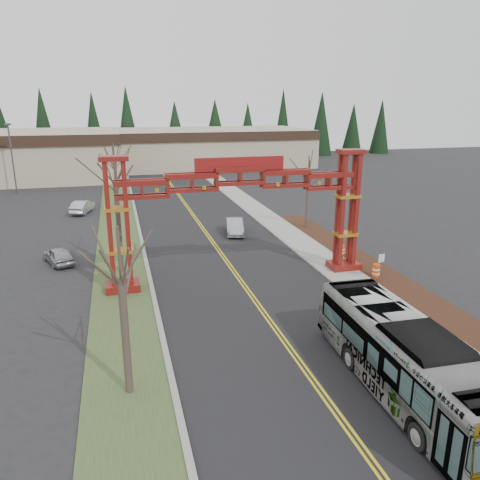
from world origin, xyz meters
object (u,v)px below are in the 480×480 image
object	(u,v)px
bare_tree_median_near	(121,280)
parked_car_far_a	(82,207)
retail_building_east	(209,147)
parked_car_near_a	(58,255)
transit_bus	(404,359)
bare_tree_median_mid	(115,181)
gateway_arch	(240,196)
barrel_north	(341,251)
street_sign	(381,262)
bare_tree_median_far	(115,164)
barrel_south	(376,271)
light_pole_far	(12,154)
bare_tree_right_far	(308,178)
silver_sedan	(235,226)
barrel_mid	(347,260)

from	to	relation	value
bare_tree_median_near	parked_car_far_a	bearing A→B (deg)	96.12
retail_building_east	parked_car_near_a	xyz separation A→B (m)	(-22.69, -55.01, -2.85)
transit_bus	bare_tree_median_mid	bearing A→B (deg)	123.07
gateway_arch	barrel_north	xyz separation A→B (m)	(9.32, 3.01, -5.51)
parked_car_near_a	street_sign	size ratio (longest dim) A/B	1.88
gateway_arch	bare_tree_median_mid	xyz separation A→B (m)	(-8.00, 3.75, 0.79)
parked_car_far_a	bare_tree_median_far	distance (m)	6.28
gateway_arch	barrel_south	world-z (taller)	gateway_arch
light_pole_far	retail_building_east	bearing A→B (deg)	36.03
light_pole_far	bare_tree_right_far	bearing A→B (deg)	-41.00
transit_bus	bare_tree_median_mid	world-z (taller)	bare_tree_median_mid
silver_sedan	barrel_mid	size ratio (longest dim) A/B	4.18
gateway_arch	bare_tree_median_near	size ratio (longest dim) A/B	2.45
silver_sedan	parked_car_near_a	world-z (taller)	silver_sedan
transit_bus	barrel_south	bearing A→B (deg)	65.60
silver_sedan	bare_tree_right_far	world-z (taller)	bare_tree_right_far
light_pole_far	parked_car_near_a	bearing A→B (deg)	-75.05
gateway_arch	barrel_south	xyz separation A→B (m)	(9.46, -2.11, -5.47)
transit_bus	barrel_south	size ratio (longest dim) A/B	11.73
bare_tree_median_mid	bare_tree_right_far	distance (m)	19.86
barrel_north	retail_building_east	bearing A→B (deg)	89.34
street_sign	barrel_south	xyz separation A→B (m)	(0.23, 0.91, -0.99)
bare_tree_median_mid	street_sign	bearing A→B (deg)	-21.46
parked_car_near_a	bare_tree_median_near	world-z (taller)	bare_tree_median_near
barrel_north	street_sign	bearing A→B (deg)	-90.85
retail_building_east	street_sign	size ratio (longest dim) A/B	18.26
parked_car_near_a	bare_tree_median_mid	world-z (taller)	bare_tree_median_mid
silver_sedan	transit_bus	bearing A→B (deg)	-77.67
gateway_arch	street_sign	size ratio (longest dim) A/B	8.74
bare_tree_median_mid	barrel_north	size ratio (longest dim) A/B	9.77
retail_building_east	bare_tree_median_mid	size ratio (longest dim) A/B	4.16
bare_tree_median_near	barrel_mid	size ratio (longest dim) A/B	7.08
transit_bus	parked_car_near_a	world-z (taller)	transit_bus
parked_car_near_a	barrel_mid	world-z (taller)	parked_car_near_a
parked_car_near_a	bare_tree_median_far	xyz separation A→B (m)	(4.69, 16.42, 4.82)
transit_bus	barrel_mid	distance (m)	16.33
bare_tree_median_far	light_pole_far	distance (m)	20.67
bare_tree_median_near	bare_tree_right_far	world-z (taller)	bare_tree_median_near
barrel_mid	bare_tree_median_mid	bearing A→B (deg)	169.43
silver_sedan	barrel_south	size ratio (longest dim) A/B	4.29
transit_bus	bare_tree_right_far	bearing A→B (deg)	77.56
bare_tree_right_far	barrel_south	world-z (taller)	bare_tree_right_far
silver_sedan	parked_car_far_a	xyz separation A→B (m)	(-14.50, 12.82, 0.00)
street_sign	barrel_north	world-z (taller)	street_sign
bare_tree_median_mid	barrel_mid	world-z (taller)	bare_tree_median_mid
silver_sedan	bare_tree_median_far	distance (m)	16.41
transit_bus	parked_car_near_a	size ratio (longest dim) A/B	3.06
parked_car_far_a	barrel_north	xyz separation A→B (m)	(21.22, -21.60, -0.26)
silver_sedan	parked_car_far_a	bearing A→B (deg)	149.39
transit_bus	bare_tree_median_mid	size ratio (longest dim) A/B	1.31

